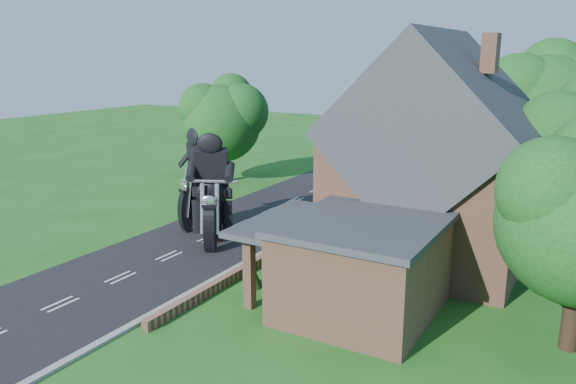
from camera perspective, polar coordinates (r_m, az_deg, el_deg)
The scene contains 17 objects.
ground at distance 26.89m, azimuth -12.00°, elevation -6.41°, with size 120.00×120.00×0.00m, color #1A5417.
road at distance 26.89m, azimuth -12.00°, elevation -6.39°, with size 7.00×80.00×0.02m, color black.
kerb at distance 24.69m, azimuth -5.63°, elevation -7.87°, with size 0.30×80.00×0.12m, color gray.
garden_wall at distance 28.29m, azimuth 1.38°, elevation -4.65°, with size 0.30×22.00×0.40m, color #9A664E.
house at distance 25.88m, azimuth 14.63°, elevation 2.64°, with size 9.54×8.64×10.24m.
annex at distance 20.56m, azimuth 7.25°, elevation -7.36°, with size 7.05×5.94×3.44m.
tree_behind_house at distance 34.92m, azimuth 25.36°, elevation 7.69°, with size 7.81×7.20×10.08m.
tree_behind_left at distance 36.94m, azimuth 16.05°, elevation 7.96°, with size 6.94×6.40×9.16m.
tree_far_road at distance 40.78m, azimuth -6.22°, elevation 7.65°, with size 6.08×5.60×7.84m.
shrub_a at distance 22.87m, azimuth -3.74°, elevation -8.32°, with size 0.90×0.90×1.10m, color #123711.
shrub_b at distance 24.84m, azimuth -0.51°, elevation -6.46°, with size 0.90×0.90×1.10m, color #123711.
shrub_c at distance 26.89m, azimuth 2.22°, elevation -4.86°, with size 0.90×0.90×1.10m, color #123711.
shrub_d at distance 31.20m, azimuth 6.55°, elevation -2.29°, with size 0.90×0.90×1.10m, color #123711.
shrub_e at distance 33.43m, azimuth 8.28°, elevation -1.25°, with size 0.90×0.90×1.10m, color #123711.
shrub_f at distance 35.69m, azimuth 9.79°, elevation -0.35°, with size 0.90×0.90×1.10m, color #123711.
motorcycle_lead at distance 27.49m, azimuth -7.58°, elevation -3.91°, with size 0.46×1.81×1.68m, color black, non-canonical shape.
motorcycle_follow at distance 30.36m, azimuth -9.05°, elevation -2.30°, with size 0.45×1.76×1.64m, color black, non-canonical shape.
Camera 1 is at (17.21, -18.52, 9.15)m, focal length 35.00 mm.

